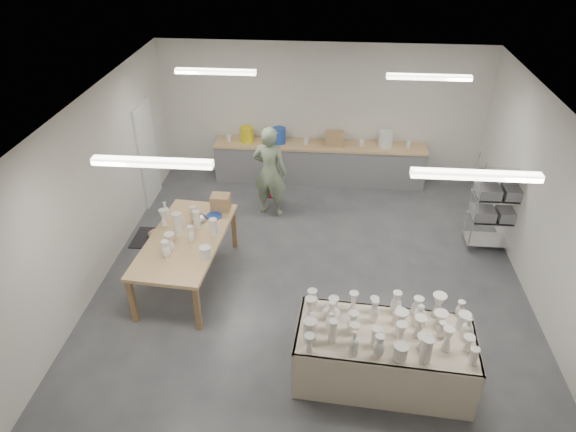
# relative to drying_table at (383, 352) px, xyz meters

# --- Properties ---
(room) EXTENTS (8.00, 8.02, 3.00)m
(room) POSITION_rel_drying_table_xyz_m (-1.14, 1.89, 1.60)
(room) COLOR #424449
(room) RESTS_ON ground
(back_counter) EXTENTS (4.60, 0.60, 1.24)m
(back_counter) POSITION_rel_drying_table_xyz_m (-1.04, 5.49, 0.03)
(back_counter) COLOR tan
(back_counter) RESTS_ON ground
(wire_shelf) EXTENTS (0.88, 0.48, 1.80)m
(wire_shelf) POSITION_rel_drying_table_xyz_m (2.17, 3.21, 0.46)
(wire_shelf) COLOR silver
(wire_shelf) RESTS_ON ground
(drying_table) EXTENTS (2.34, 1.23, 1.17)m
(drying_table) POSITION_rel_drying_table_xyz_m (0.00, 0.00, 0.00)
(drying_table) COLOR olive
(drying_table) RESTS_ON ground
(work_table) EXTENTS (1.32, 2.37, 1.24)m
(work_table) POSITION_rel_drying_table_xyz_m (-3.03, 1.88, 0.40)
(work_table) COLOR tan
(work_table) RESTS_ON ground
(rug) EXTENTS (1.00, 0.70, 0.02)m
(rug) POSITION_rel_drying_table_xyz_m (-3.93, 2.92, -0.45)
(rug) COLOR black
(rug) RESTS_ON ground
(cat) EXTENTS (0.52, 0.46, 0.19)m
(cat) POSITION_rel_drying_table_xyz_m (-3.91, 2.90, -0.34)
(cat) COLOR white
(cat) RESTS_ON rug
(potter) EXTENTS (0.77, 0.60, 1.87)m
(potter) POSITION_rel_drying_table_xyz_m (-1.95, 4.03, 0.48)
(potter) COLOR gray
(potter) RESTS_ON ground
(red_stool) EXTENTS (0.38, 0.38, 0.31)m
(red_stool) POSITION_rel_drying_table_xyz_m (-1.95, 4.30, -0.18)
(red_stool) COLOR red
(red_stool) RESTS_ON ground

